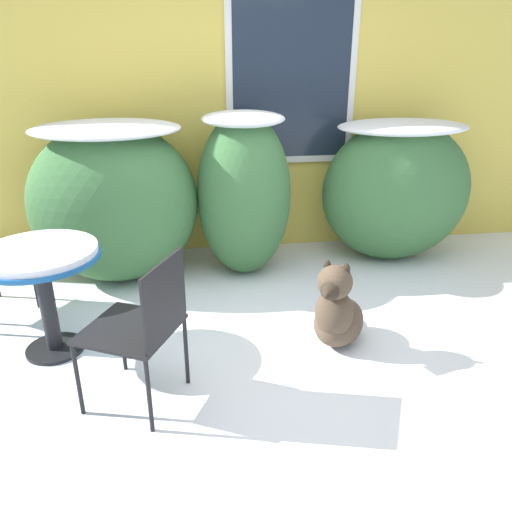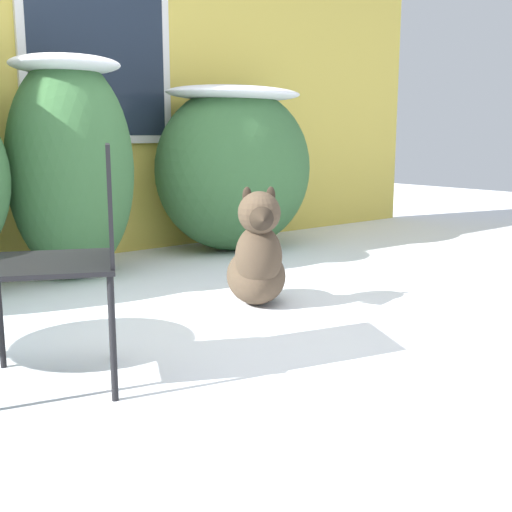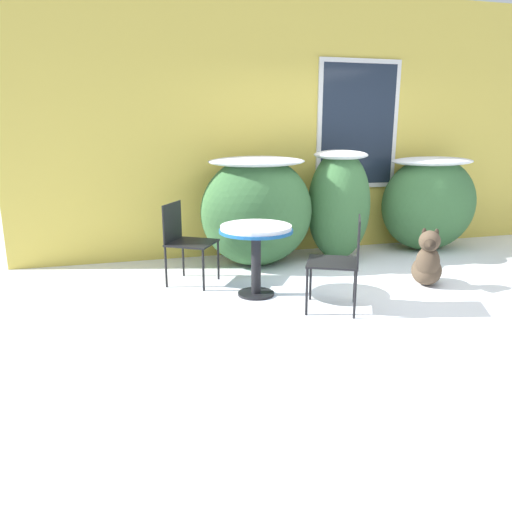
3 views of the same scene
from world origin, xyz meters
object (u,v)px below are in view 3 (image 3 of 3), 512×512
patio_table (256,239)px  dog (427,264)px  patio_chair_far_side (341,258)px  patio_chair_near_table (185,238)px

patio_table → dog: bearing=-6.3°
patio_table → dog: size_ratio=1.13×
patio_chair_far_side → patio_chair_near_table: bearing=-107.2°
patio_chair_near_table → patio_chair_far_side: bearing=-100.9°
patio_table → patio_chair_far_side: (0.65, -0.61, -0.09)m
patio_table → patio_chair_near_table: patio_chair_near_table is taller
dog → patio_chair_far_side: bearing=-128.2°
patio_chair_far_side → dog: patio_chair_far_side is taller
patio_chair_far_side → patio_table: bearing=-106.5°
patio_chair_near_table → dog: bearing=-75.5°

